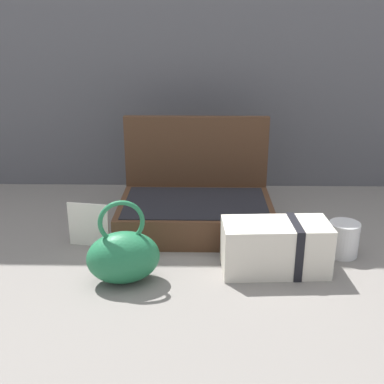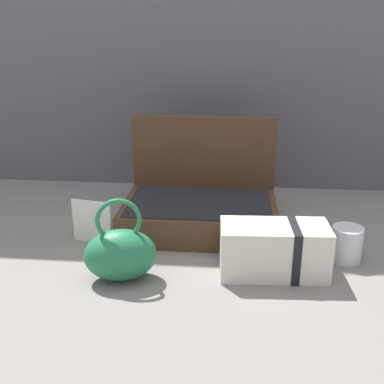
{
  "view_description": "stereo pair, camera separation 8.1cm",
  "coord_description": "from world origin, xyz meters",
  "px_view_note": "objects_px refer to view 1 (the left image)",
  "views": [
    {
      "loc": [
        0.03,
        -1.15,
        0.6
      ],
      "look_at": [
        0.01,
        -0.02,
        0.18
      ],
      "focal_mm": 44.48,
      "sensor_mm": 36.0,
      "label": 1
    },
    {
      "loc": [
        0.11,
        -1.14,
        0.6
      ],
      "look_at": [
        0.01,
        -0.02,
        0.18
      ],
      "focal_mm": 44.48,
      "sensor_mm": 36.0,
      "label": 2
    }
  ],
  "objects_px": {
    "teal_pouch_handbag": "(123,256)",
    "info_card_left": "(89,225)",
    "coffee_mug": "(343,240)",
    "cream_toiletry_bag": "(277,247)",
    "open_suitcase": "(196,204)"
  },
  "relations": [
    {
      "from": "open_suitcase",
      "to": "coffee_mug",
      "type": "bearing_deg",
      "value": -25.44
    },
    {
      "from": "info_card_left",
      "to": "teal_pouch_handbag",
      "type": "bearing_deg",
      "value": -46.94
    },
    {
      "from": "open_suitcase",
      "to": "info_card_left",
      "type": "xyz_separation_m",
      "value": [
        -0.29,
        -0.14,
        -0.01
      ]
    },
    {
      "from": "teal_pouch_handbag",
      "to": "coffee_mug",
      "type": "height_order",
      "value": "teal_pouch_handbag"
    },
    {
      "from": "cream_toiletry_bag",
      "to": "coffee_mug",
      "type": "distance_m",
      "value": 0.21
    },
    {
      "from": "coffee_mug",
      "to": "teal_pouch_handbag",
      "type": "bearing_deg",
      "value": -165.78
    },
    {
      "from": "cream_toiletry_bag",
      "to": "coffee_mug",
      "type": "bearing_deg",
      "value": 23.21
    },
    {
      "from": "teal_pouch_handbag",
      "to": "info_card_left",
      "type": "distance_m",
      "value": 0.23
    },
    {
      "from": "open_suitcase",
      "to": "teal_pouch_handbag",
      "type": "xyz_separation_m",
      "value": [
        -0.17,
        -0.33,
        -0.0
      ]
    },
    {
      "from": "open_suitcase",
      "to": "info_card_left",
      "type": "bearing_deg",
      "value": -154.7
    },
    {
      "from": "coffee_mug",
      "to": "info_card_left",
      "type": "height_order",
      "value": "info_card_left"
    },
    {
      "from": "teal_pouch_handbag",
      "to": "cream_toiletry_bag",
      "type": "xyz_separation_m",
      "value": [
        0.37,
        0.06,
        -0.0
      ]
    },
    {
      "from": "coffee_mug",
      "to": "info_card_left",
      "type": "distance_m",
      "value": 0.69
    },
    {
      "from": "open_suitcase",
      "to": "coffee_mug",
      "type": "xyz_separation_m",
      "value": [
        0.39,
        -0.19,
        -0.02
      ]
    },
    {
      "from": "cream_toiletry_bag",
      "to": "info_card_left",
      "type": "bearing_deg",
      "value": 165.56
    }
  ]
}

